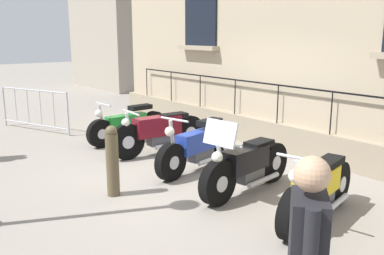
# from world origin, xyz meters

# --- Properties ---
(ground_plane) EXTENTS (60.00, 60.00, 0.00)m
(ground_plane) POSITION_xyz_m (0.00, 0.00, 0.00)
(ground_plane) COLOR gray
(motorcycle_green) EXTENTS (2.04, 0.57, 0.94)m
(motorcycle_green) POSITION_xyz_m (-0.02, -2.53, 0.39)
(motorcycle_green) COLOR black
(motorcycle_green) RESTS_ON ground_plane
(motorcycle_maroon) EXTENTS (2.15, 0.68, 0.93)m
(motorcycle_maroon) POSITION_xyz_m (-0.03, -1.29, 0.46)
(motorcycle_maroon) COLOR black
(motorcycle_maroon) RESTS_ON ground_plane
(motorcycle_blue) EXTENTS (2.10, 0.74, 1.03)m
(motorcycle_blue) POSITION_xyz_m (-0.02, -0.03, 0.41)
(motorcycle_blue) COLOR black
(motorcycle_blue) RESTS_ON ground_plane
(motorcycle_black) EXTENTS (2.03, 0.66, 1.22)m
(motorcycle_black) POSITION_xyz_m (0.10, 1.28, 0.42)
(motorcycle_black) COLOR black
(motorcycle_black) RESTS_ON ground_plane
(motorcycle_yellow) EXTENTS (1.99, 0.73, 1.00)m
(motorcycle_yellow) POSITION_xyz_m (0.09, 2.55, 0.40)
(motorcycle_yellow) COLOR black
(motorcycle_yellow) RESTS_ON ground_plane
(crowd_barrier) EXTENTS (0.93, 2.17, 1.05)m
(crowd_barrier) POSITION_xyz_m (1.26, -4.97, 0.57)
(crowd_barrier) COLOR #B7B7BF
(crowd_barrier) RESTS_ON ground_plane
(bollard) EXTENTS (0.19, 0.19, 1.07)m
(bollard) POSITION_xyz_m (1.75, 0.13, 0.54)
(bollard) COLOR brown
(bollard) RESTS_ON ground_plane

